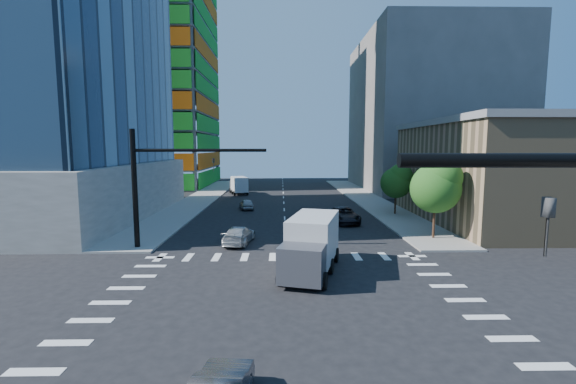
{
  "coord_description": "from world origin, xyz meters",
  "views": [
    {
      "loc": [
        -0.41,
        -17.7,
        7.76
      ],
      "look_at": [
        0.07,
        8.0,
        4.78
      ],
      "focal_mm": 24.0,
      "sensor_mm": 36.0,
      "label": 1
    }
  ],
  "objects": [
    {
      "name": "ground",
      "position": [
        0.0,
        0.0,
        0.0
      ],
      "size": [
        160.0,
        160.0,
        0.0
      ],
      "primitive_type": "plane",
      "color": "black",
      "rests_on": "ground"
    },
    {
      "name": "road_markings",
      "position": [
        0.0,
        0.0,
        0.01
      ],
      "size": [
        20.0,
        20.0,
        0.01
      ],
      "primitive_type": "cube",
      "color": "silver",
      "rests_on": "ground"
    },
    {
      "name": "sidewalk_ne",
      "position": [
        12.5,
        40.0,
        0.07
      ],
      "size": [
        5.0,
        60.0,
        0.15
      ],
      "primitive_type": "cube",
      "color": "gray",
      "rests_on": "ground"
    },
    {
      "name": "sidewalk_nw",
      "position": [
        -12.5,
        40.0,
        0.07
      ],
      "size": [
        5.0,
        60.0,
        0.15
      ],
      "primitive_type": "cube",
      "color": "gray",
      "rests_on": "ground"
    },
    {
      "name": "construction_building",
      "position": [
        -27.41,
        61.93,
        24.61
      ],
      "size": [
        25.16,
        34.5,
        70.6
      ],
      "color": "gray",
      "rests_on": "ground"
    },
    {
      "name": "commercial_building",
      "position": [
        25.0,
        22.0,
        5.31
      ],
      "size": [
        20.5,
        22.5,
        10.6
      ],
      "color": "#967C57",
      "rests_on": "ground"
    },
    {
      "name": "bg_building_ne",
      "position": [
        27.0,
        55.0,
        14.0
      ],
      "size": [
        24.0,
        30.0,
        28.0
      ],
      "primitive_type": "cube",
      "color": "#645D5A",
      "rests_on": "ground"
    },
    {
      "name": "signal_mast_nw",
      "position": [
        -10.0,
        11.5,
        5.49
      ],
      "size": [
        10.2,
        0.4,
        9.0
      ],
      "color": "black",
      "rests_on": "sidewalk_nw"
    },
    {
      "name": "tree_south",
      "position": [
        12.63,
        13.9,
        4.69
      ],
      "size": [
        4.16,
        4.16,
        6.82
      ],
      "color": "#382316",
      "rests_on": "sidewalk_ne"
    },
    {
      "name": "tree_north",
      "position": [
        12.93,
        25.9,
        3.99
      ],
      "size": [
        3.54,
        3.52,
        5.78
      ],
      "color": "#382316",
      "rests_on": "sidewalk_ne"
    },
    {
      "name": "car_nb_far",
      "position": [
        6.13,
        21.52,
        0.79
      ],
      "size": [
        2.93,
        5.83,
        1.58
      ],
      "primitive_type": "imported",
      "rotation": [
        0.0,
        0.0,
        0.05
      ],
      "color": "black",
      "rests_on": "ground"
    },
    {
      "name": "car_sb_near",
      "position": [
        -3.84,
        13.02,
        0.69
      ],
      "size": [
        2.6,
        4.99,
        1.38
      ],
      "primitive_type": "imported",
      "rotation": [
        0.0,
        0.0,
        3.0
      ],
      "color": "#BEBEBE",
      "rests_on": "ground"
    },
    {
      "name": "car_sb_mid",
      "position": [
        -4.75,
        30.44,
        0.64
      ],
      "size": [
        2.27,
        4.0,
        1.28
      ],
      "primitive_type": "imported",
      "rotation": [
        0.0,
        0.0,
        3.35
      ],
      "color": "gray",
      "rests_on": "ground"
    },
    {
      "name": "box_truck_near",
      "position": [
        1.39,
        5.38,
        1.52
      ],
      "size": [
        4.41,
        7.07,
        3.44
      ],
      "rotation": [
        0.0,
        0.0,
        -0.26
      ],
      "color": "black",
      "rests_on": "ground"
    },
    {
      "name": "box_truck_far",
      "position": [
        -7.53,
        46.55,
        1.29
      ],
      "size": [
        3.79,
        6.01,
        2.92
      ],
      "rotation": [
        0.0,
        0.0,
        3.41
      ],
      "color": "black",
      "rests_on": "ground"
    }
  ]
}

